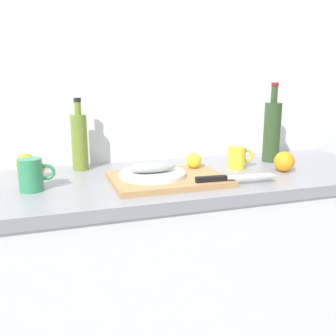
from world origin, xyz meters
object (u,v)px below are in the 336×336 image
at_px(chef_knife, 226,178).
at_px(coffee_mug_1, 31,175).
at_px(olive_oil_bottle, 79,141).
at_px(orange_0, 26,163).
at_px(cutting_board, 168,179).
at_px(fish_fillet, 152,167).
at_px(white_plate, 152,174).
at_px(coffee_mug_0, 237,157).
at_px(lemon_0, 194,160).
at_px(wine_bottle, 272,131).

height_order(chef_knife, coffee_mug_1, coffee_mug_1).
distance_m(chef_knife, coffee_mug_1, 0.65).
bearing_deg(olive_oil_bottle, coffee_mug_1, -125.87).
xyz_separation_m(olive_oil_bottle, orange_0, (-0.21, 0.02, -0.08)).
height_order(cutting_board, orange_0, orange_0).
bearing_deg(fish_fillet, orange_0, 146.92).
distance_m(white_plate, coffee_mug_1, 0.41).
bearing_deg(olive_oil_bottle, fish_fillet, -49.20).
relative_size(fish_fillet, coffee_mug_0, 1.56).
bearing_deg(lemon_0, cutting_board, -146.22).
distance_m(cutting_board, orange_0, 0.58).
distance_m(cutting_board, coffee_mug_1, 0.47).
height_order(cutting_board, chef_knife, chef_knife).
relative_size(cutting_board, wine_bottle, 1.17).
height_order(chef_knife, lemon_0, lemon_0).
distance_m(fish_fillet, olive_oil_bottle, 0.36).
height_order(coffee_mug_1, orange_0, coffee_mug_1).
bearing_deg(cutting_board, olive_oil_bottle, 135.04).
xyz_separation_m(chef_knife, orange_0, (-0.66, 0.42, 0.01)).
relative_size(lemon_0, orange_0, 0.80).
relative_size(chef_knife, coffee_mug_1, 2.48).
xyz_separation_m(coffee_mug_0, coffee_mug_1, (-0.80, -0.08, 0.01)).
bearing_deg(cutting_board, coffee_mug_1, 176.13).
distance_m(wine_bottle, coffee_mug_0, 0.24).
xyz_separation_m(cutting_board, olive_oil_bottle, (-0.28, 0.28, 0.11)).
bearing_deg(coffee_mug_0, wine_bottle, 20.04).
relative_size(olive_oil_bottle, orange_0, 3.84).
bearing_deg(fish_fillet, white_plate, 0.00).
relative_size(fish_fillet, olive_oil_bottle, 0.61).
bearing_deg(white_plate, orange_0, 146.92).
distance_m(white_plate, coffee_mug_0, 0.40).
relative_size(cutting_board, lemon_0, 6.71).
relative_size(white_plate, orange_0, 3.15).
bearing_deg(lemon_0, wine_bottle, 12.75).
bearing_deg(wine_bottle, chef_knife, -141.19).
bearing_deg(chef_knife, orange_0, 150.67).
xyz_separation_m(white_plate, wine_bottle, (0.60, 0.17, 0.11)).
bearing_deg(olive_oil_bottle, cutting_board, -44.96).
xyz_separation_m(lemon_0, olive_oil_bottle, (-0.42, 0.19, 0.07)).
relative_size(cutting_board, chef_knife, 1.39).
xyz_separation_m(white_plate, coffee_mug_0, (0.39, 0.09, 0.02)).
height_order(cutting_board, wine_bottle, wine_bottle).
bearing_deg(fish_fillet, olive_oil_bottle, 130.80).
bearing_deg(lemon_0, fish_fillet, -158.70).
bearing_deg(fish_fillet, cutting_board, -17.53).
relative_size(fish_fillet, coffee_mug_1, 1.52).
xyz_separation_m(cutting_board, orange_0, (-0.49, 0.30, 0.03)).
xyz_separation_m(lemon_0, coffee_mug_0, (0.20, 0.02, -0.00)).
bearing_deg(olive_oil_bottle, coffee_mug_0, -15.75).
distance_m(white_plate, lemon_0, 0.20).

